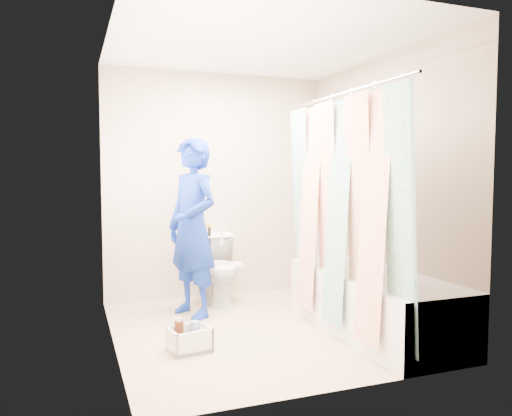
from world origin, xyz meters
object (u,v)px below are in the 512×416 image
object	(u,v)px
bathtub	(373,301)
cleaning_caddy	(191,340)
plumber	(192,227)
toilet	(219,269)

from	to	relation	value
bathtub	cleaning_caddy	world-z (taller)	bathtub
cleaning_caddy	bathtub	bearing A→B (deg)	-13.03
cleaning_caddy	plumber	bearing A→B (deg)	67.15
bathtub	toilet	world-z (taller)	toilet
toilet	bathtub	bearing A→B (deg)	-50.31
bathtub	cleaning_caddy	distance (m)	1.54
plumber	toilet	bearing A→B (deg)	111.69
toilet	plumber	xyz separation A→B (m)	(-0.37, -0.37, 0.48)
toilet	cleaning_caddy	world-z (taller)	toilet
bathtub	cleaning_caddy	size ratio (longest dim) A/B	5.35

